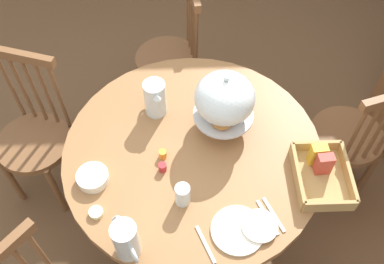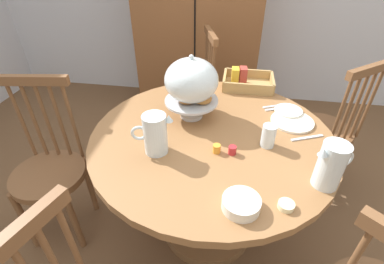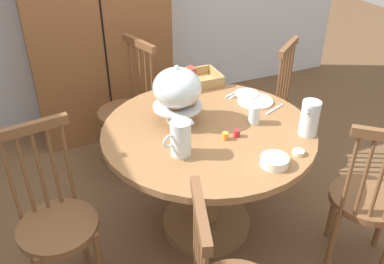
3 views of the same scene
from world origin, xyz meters
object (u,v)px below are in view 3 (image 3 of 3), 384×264
object	(u,v)px
butter_dish	(298,152)
windsor_chair_far_side	(263,107)
cereal_bowl	(275,161)
china_plate_small	(247,94)
orange_juice_pitcher	(309,119)
dining_table	(208,159)
china_plate_large	(255,101)
milk_pitcher	(181,140)
drinking_glass	(254,115)
windsor_chair_near_window	(57,224)
windsor_chair_facing_door	(367,201)
pastry_stand_with_dome	(177,90)
cereal_basket	(194,79)
windsor_chair_host_seat	(128,112)
wooden_armoire	(94,17)

from	to	relation	value
butter_dish	windsor_chair_far_side	bearing A→B (deg)	66.63
windsor_chair_far_side	cereal_bowl	distance (m)	1.17
china_plate_small	orange_juice_pitcher	bearing A→B (deg)	-81.37
dining_table	orange_juice_pitcher	size ratio (longest dim) A/B	6.08
china_plate_large	milk_pitcher	bearing A→B (deg)	-151.99
china_plate_small	china_plate_large	bearing A→B (deg)	-82.76
china_plate_large	drinking_glass	distance (m)	0.27
windsor_chair_near_window	windsor_chair_facing_door	size ratio (longest dim) A/B	1.00
dining_table	china_plate_small	bearing A→B (deg)	33.37
orange_juice_pitcher	china_plate_small	world-z (taller)	orange_juice_pitcher
china_plate_large	windsor_chair_near_window	bearing A→B (deg)	-167.86
pastry_stand_with_dome	cereal_basket	size ratio (longest dim) A/B	1.09
windsor_chair_host_seat	orange_juice_pitcher	world-z (taller)	windsor_chair_host_seat
windsor_chair_near_window	cereal_bowl	distance (m)	1.14
windsor_chair_far_side	pastry_stand_with_dome	bearing A→B (deg)	-155.14
orange_juice_pitcher	cereal_bowl	xyz separation A→B (m)	(-0.32, -0.17, -0.07)
china_plate_small	butter_dish	xyz separation A→B (m)	(-0.08, -0.67, -0.01)
windsor_chair_far_side	milk_pitcher	world-z (taller)	windsor_chair_far_side
windsor_chair_near_window	orange_juice_pitcher	bearing A→B (deg)	-6.57
windsor_chair_far_side	pastry_stand_with_dome	size ratio (longest dim) A/B	2.83
windsor_chair_far_side	drinking_glass	distance (m)	0.82
pastry_stand_with_dome	china_plate_large	world-z (taller)	pastry_stand_with_dome
windsor_chair_near_window	cereal_basket	size ratio (longest dim) A/B	3.09
milk_pitcher	cereal_bowl	xyz separation A→B (m)	(0.38, -0.27, -0.06)
windsor_chair_far_side	cereal_basket	bearing A→B (deg)	178.14
wooden_armoire	windsor_chair_far_side	world-z (taller)	wooden_armoire
pastry_stand_with_dome	china_plate_small	world-z (taller)	pastry_stand_with_dome
china_plate_small	cereal_basket	bearing A→B (deg)	128.37
cereal_basket	drinking_glass	size ratio (longest dim) A/B	2.87
butter_dish	windsor_chair_facing_door	bearing A→B (deg)	-28.11
windsor_chair_near_window	china_plate_large	distance (m)	1.36
drinking_glass	pastry_stand_with_dome	bearing A→B (deg)	153.28
windsor_chair_near_window	china_plate_large	xyz separation A→B (m)	(1.30, 0.28, 0.29)
cereal_basket	cereal_bowl	size ratio (longest dim) A/B	2.26
windsor_chair_host_seat	butter_dish	distance (m)	1.42
cereal_basket	windsor_chair_facing_door	bearing A→B (deg)	-66.24
milk_pitcher	china_plate_large	world-z (taller)	milk_pitcher
orange_juice_pitcher	china_plate_small	bearing A→B (deg)	98.63
china_plate_small	pastry_stand_with_dome	bearing A→B (deg)	-167.65
windsor_chair_facing_door	china_plate_small	size ratio (longest dim) A/B	6.50
milk_pitcher	china_plate_small	bearing A→B (deg)	34.35
drinking_glass	butter_dish	xyz separation A→B (m)	(0.05, -0.36, -0.04)
cereal_basket	china_plate_large	distance (m)	0.46
china_plate_small	cereal_bowl	size ratio (longest dim) A/B	1.07
windsor_chair_far_side	windsor_chair_facing_door	bearing A→B (deg)	-92.65
cereal_bowl	orange_juice_pitcher	bearing A→B (deg)	28.03
windsor_chair_host_seat	pastry_stand_with_dome	xyz separation A→B (m)	(0.11, -0.72, 0.49)
pastry_stand_with_dome	orange_juice_pitcher	bearing A→B (deg)	-34.52
cereal_basket	drinking_glass	distance (m)	0.62
drinking_glass	orange_juice_pitcher	bearing A→B (deg)	-45.79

